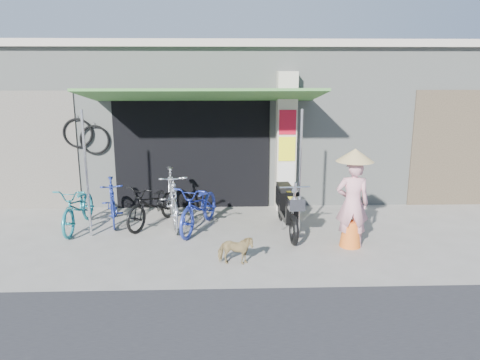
{
  "coord_description": "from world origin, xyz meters",
  "views": [
    {
      "loc": [
        -0.5,
        -7.6,
        3.08
      ],
      "look_at": [
        -0.2,
        1.0,
        1.0
      ],
      "focal_mm": 35.0,
      "sensor_mm": 36.0,
      "label": 1
    }
  ],
  "objects_px": {
    "bike_navy": "(199,207)",
    "moped": "(287,207)",
    "bike_silver": "(172,197)",
    "bike_blue": "(112,201)",
    "street_dog": "(235,250)",
    "bike_black": "(154,204)",
    "bike_teal": "(79,207)",
    "nun": "(353,199)"
  },
  "relations": [
    {
      "from": "street_dog",
      "to": "bike_silver",
      "type": "bearing_deg",
      "value": 35.9
    },
    {
      "from": "bike_teal",
      "to": "nun",
      "type": "bearing_deg",
      "value": -10.29
    },
    {
      "from": "bike_teal",
      "to": "bike_black",
      "type": "height_order",
      "value": "bike_teal"
    },
    {
      "from": "bike_black",
      "to": "bike_silver",
      "type": "distance_m",
      "value": 0.39
    },
    {
      "from": "bike_teal",
      "to": "moped",
      "type": "xyz_separation_m",
      "value": [
        4.03,
        -0.29,
        0.05
      ]
    },
    {
      "from": "bike_black",
      "to": "bike_navy",
      "type": "distance_m",
      "value": 0.97
    },
    {
      "from": "bike_silver",
      "to": "bike_teal",
      "type": "bearing_deg",
      "value": 175.15
    },
    {
      "from": "bike_silver",
      "to": "nun",
      "type": "xyz_separation_m",
      "value": [
        3.25,
        -1.29,
        0.3
      ]
    },
    {
      "from": "bike_blue",
      "to": "street_dog",
      "type": "relative_size",
      "value": 2.61
    },
    {
      "from": "bike_teal",
      "to": "bike_navy",
      "type": "relative_size",
      "value": 0.95
    },
    {
      "from": "bike_teal",
      "to": "bike_navy",
      "type": "xyz_separation_m",
      "value": [
        2.35,
        -0.13,
        0.02
      ]
    },
    {
      "from": "bike_black",
      "to": "bike_silver",
      "type": "height_order",
      "value": "bike_silver"
    },
    {
      "from": "bike_black",
      "to": "nun",
      "type": "relative_size",
      "value": 0.94
    },
    {
      "from": "street_dog",
      "to": "nun",
      "type": "bearing_deg",
      "value": -65.74
    },
    {
      "from": "bike_silver",
      "to": "moped",
      "type": "relative_size",
      "value": 1.0
    },
    {
      "from": "bike_blue",
      "to": "bike_black",
      "type": "bearing_deg",
      "value": -26.14
    },
    {
      "from": "bike_blue",
      "to": "bike_black",
      "type": "distance_m",
      "value": 0.88
    },
    {
      "from": "street_dog",
      "to": "moped",
      "type": "xyz_separation_m",
      "value": [
        1.03,
        1.53,
        0.24
      ]
    },
    {
      "from": "bike_blue",
      "to": "street_dog",
      "type": "xyz_separation_m",
      "value": [
        2.43,
        -2.16,
        -0.21
      ]
    },
    {
      "from": "bike_teal",
      "to": "bike_black",
      "type": "bearing_deg",
      "value": 8.62
    },
    {
      "from": "bike_teal",
      "to": "street_dog",
      "type": "height_order",
      "value": "bike_teal"
    },
    {
      "from": "bike_silver",
      "to": "street_dog",
      "type": "height_order",
      "value": "bike_silver"
    },
    {
      "from": "bike_black",
      "to": "nun",
      "type": "height_order",
      "value": "nun"
    },
    {
      "from": "bike_silver",
      "to": "bike_navy",
      "type": "height_order",
      "value": "bike_silver"
    },
    {
      "from": "bike_navy",
      "to": "moped",
      "type": "bearing_deg",
      "value": 13.25
    },
    {
      "from": "bike_silver",
      "to": "bike_navy",
      "type": "relative_size",
      "value": 1.06
    },
    {
      "from": "bike_navy",
      "to": "bike_teal",
      "type": "bearing_deg",
      "value": -164.41
    },
    {
      "from": "bike_silver",
      "to": "moped",
      "type": "distance_m",
      "value": 2.28
    },
    {
      "from": "bike_black",
      "to": "nun",
      "type": "bearing_deg",
      "value": 8.1
    },
    {
      "from": "bike_teal",
      "to": "bike_blue",
      "type": "distance_m",
      "value": 0.66
    },
    {
      "from": "bike_teal",
      "to": "bike_silver",
      "type": "height_order",
      "value": "bike_silver"
    },
    {
      "from": "bike_navy",
      "to": "moped",
      "type": "distance_m",
      "value": 1.69
    },
    {
      "from": "moped",
      "to": "nun",
      "type": "distance_m",
      "value": 1.36
    },
    {
      "from": "bike_black",
      "to": "bike_silver",
      "type": "xyz_separation_m",
      "value": [
        0.37,
        0.02,
        0.13
      ]
    },
    {
      "from": "street_dog",
      "to": "moped",
      "type": "distance_m",
      "value": 1.86
    },
    {
      "from": "bike_silver",
      "to": "nun",
      "type": "height_order",
      "value": "nun"
    },
    {
      "from": "bike_black",
      "to": "bike_navy",
      "type": "height_order",
      "value": "bike_navy"
    },
    {
      "from": "bike_teal",
      "to": "bike_silver",
      "type": "distance_m",
      "value": 1.81
    },
    {
      "from": "bike_teal",
      "to": "bike_silver",
      "type": "relative_size",
      "value": 0.89
    },
    {
      "from": "bike_black",
      "to": "moped",
      "type": "distance_m",
      "value": 2.64
    },
    {
      "from": "bike_black",
      "to": "bike_silver",
      "type": "relative_size",
      "value": 0.88
    },
    {
      "from": "bike_navy",
      "to": "moped",
      "type": "xyz_separation_m",
      "value": [
        1.68,
        -0.16,
        0.02
      ]
    }
  ]
}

